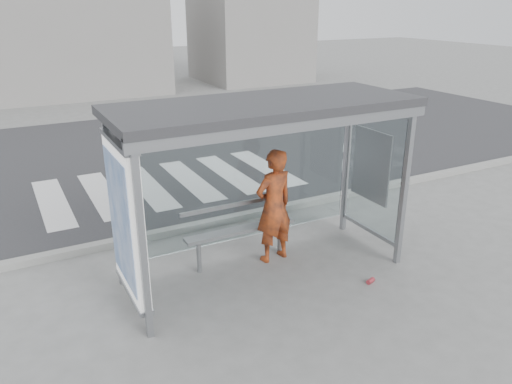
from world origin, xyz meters
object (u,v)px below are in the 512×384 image
bus_shelter (240,149)px  soda_can (371,281)px  bench (240,229)px  person (274,206)px

bus_shelter → soda_can: 2.73m
bench → person: bearing=-19.7°
bus_shelter → bench: 1.51m
bus_shelter → person: 1.31m
soda_can → bus_shelter: bearing=146.2°
person → soda_can: (0.89, -1.32, -0.88)m
soda_can → bench: bearing=132.8°
bench → soda_can: (1.39, -1.50, -0.52)m
bus_shelter → person: size_ratio=2.33×
person → bus_shelter: bearing=12.0°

